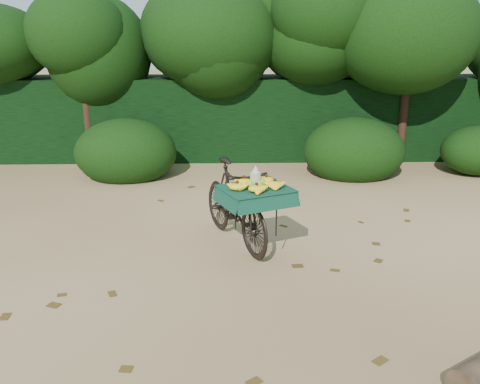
{
  "coord_description": "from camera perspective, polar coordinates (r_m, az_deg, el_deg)",
  "views": [
    {
      "loc": [
        -1.02,
        -5.49,
        2.67
      ],
      "look_at": [
        -0.86,
        0.49,
        0.84
      ],
      "focal_mm": 38.0,
      "sensor_mm": 36.0,
      "label": 1
    }
  ],
  "objects": [
    {
      "name": "tree_row",
      "position": [
        11.01,
        0.42,
        13.54
      ],
      "size": [
        14.5,
        2.0,
        4.0
      ],
      "primitive_type": null,
      "color": "black",
      "rests_on": "ground"
    },
    {
      "name": "hedge_backdrop",
      "position": [
        11.96,
        3.43,
        8.49
      ],
      "size": [
        26.0,
        1.8,
        1.8
      ],
      "primitive_type": "cube",
      "color": "black",
      "rests_on": "ground"
    },
    {
      "name": "bush_clumps",
      "position": [
        10.15,
        7.15,
        4.26
      ],
      "size": [
        8.8,
        1.7,
        0.9
      ],
      "primitive_type": null,
      "color": "black",
      "rests_on": "ground"
    },
    {
      "name": "vendor_bicycle",
      "position": [
        6.68,
        -0.48,
        -1.25
      ],
      "size": [
        1.36,
        1.97,
        1.12
      ],
      "rotation": [
        0.0,
        0.0,
        0.41
      ],
      "color": "black",
      "rests_on": "ground"
    },
    {
      "name": "ground",
      "position": [
        6.18,
        8.2,
        -8.72
      ],
      "size": [
        80.0,
        80.0,
        0.0
      ],
      "primitive_type": "plane",
      "color": "tan",
      "rests_on": "ground"
    },
    {
      "name": "leaf_litter",
      "position": [
        6.76,
        7.3,
        -6.3
      ],
      "size": [
        7.0,
        7.3,
        0.01
      ],
      "primitive_type": null,
      "color": "#4C3714",
      "rests_on": "ground"
    }
  ]
}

